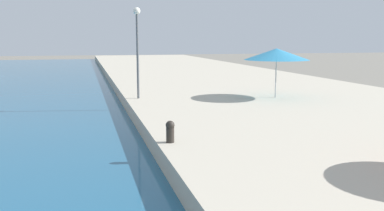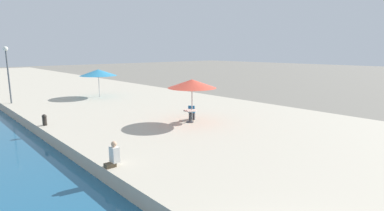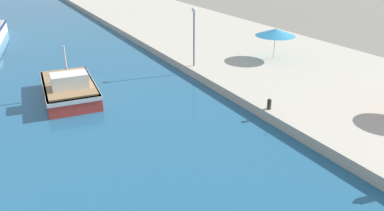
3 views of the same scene
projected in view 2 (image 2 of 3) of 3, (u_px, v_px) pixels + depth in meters
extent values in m
cube|color=#BCB29E|center=(59.00, 88.00, 37.16)|extent=(16.00, 90.00, 0.64)
cylinder|color=#B7B7B7|center=(192.00, 104.00, 17.89)|extent=(0.06, 0.06, 2.21)
cone|color=#E04C38|center=(192.00, 84.00, 17.67)|extent=(2.90, 2.90, 0.51)
cylinder|color=#B7B7B7|center=(99.00, 85.00, 27.68)|extent=(0.06, 0.06, 2.10)
cone|color=teal|center=(98.00, 73.00, 27.47)|extent=(3.33, 3.33, 0.58)
cylinder|color=#333338|center=(190.00, 122.00, 17.96)|extent=(0.44, 0.44, 0.04)
cylinder|color=#333338|center=(190.00, 117.00, 17.90)|extent=(0.08, 0.08, 0.70)
cylinder|color=beige|center=(190.00, 111.00, 17.83)|extent=(0.80, 0.80, 0.04)
cube|color=#2D2D33|center=(192.00, 116.00, 18.65)|extent=(0.48, 0.48, 0.45)
cube|color=#1E66A3|center=(192.00, 112.00, 18.61)|extent=(0.56, 0.56, 0.06)
cube|color=#1E66A3|center=(191.00, 109.00, 18.37)|extent=(0.30, 0.35, 0.40)
cube|color=brown|center=(110.00, 165.00, 11.05)|extent=(0.39, 0.28, 0.16)
cube|color=silver|center=(114.00, 154.00, 11.11)|extent=(0.26, 0.36, 0.59)
sphere|color=tan|center=(114.00, 144.00, 11.04)|extent=(0.21, 0.21, 0.21)
cylinder|color=#2D2823|center=(45.00, 122.00, 17.17)|extent=(0.24, 0.24, 0.45)
sphere|color=#2D2823|center=(44.00, 117.00, 17.12)|extent=(0.26, 0.26, 0.26)
cylinder|color=#565B60|center=(9.00, 78.00, 23.98)|extent=(0.12, 0.12, 4.20)
sphere|color=white|center=(5.00, 49.00, 23.56)|extent=(0.36, 0.36, 0.36)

